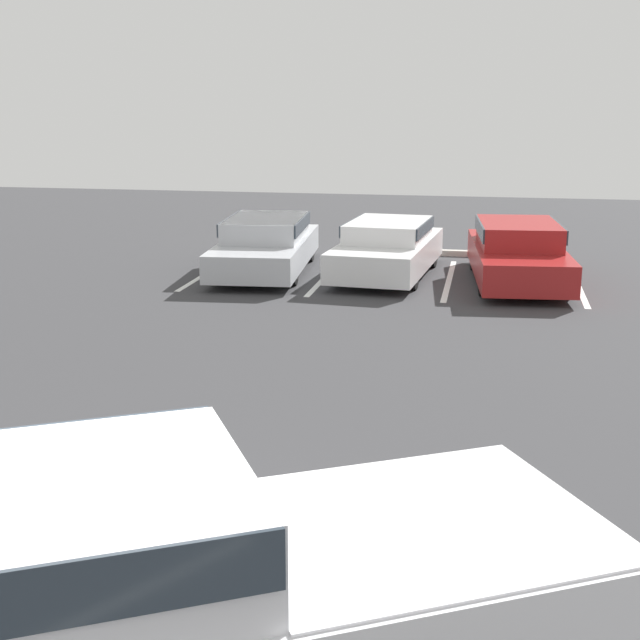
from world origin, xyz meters
TOP-DOWN VIEW (x-y plane):
  - ground_plane at (0.00, 0.00)m, footprint 60.00×60.00m
  - stall_stripe_a at (-3.29, 13.49)m, footprint 0.12×4.42m
  - stall_stripe_b at (-0.65, 13.49)m, footprint 0.12×4.42m
  - stall_stripe_c at (2.00, 13.49)m, footprint 0.12×4.42m
  - stall_stripe_d at (4.65, 13.49)m, footprint 0.12×4.42m
  - pickup_truck at (0.76, -0.95)m, footprint 6.40×4.80m
  - parked_sedan_a at (-2.06, 13.67)m, footprint 2.17×4.90m
  - parked_sedan_b at (0.65, 13.72)m, footprint 2.14×4.50m
  - parked_sedan_c at (3.40, 13.50)m, footprint 2.18×4.79m
  - wheel_stop_curb at (1.71, 16.47)m, footprint 1.94×0.20m

SIDE VIEW (x-z plane):
  - ground_plane at x=0.00m, z-range 0.00..0.00m
  - stall_stripe_a at x=-3.29m, z-range 0.00..0.01m
  - stall_stripe_b at x=-0.65m, z-range 0.00..0.01m
  - stall_stripe_c at x=2.00m, z-range 0.00..0.01m
  - stall_stripe_d at x=4.65m, z-range 0.00..0.01m
  - wheel_stop_curb at x=1.71m, z-range 0.00..0.14m
  - parked_sedan_b at x=0.65m, z-range 0.04..1.23m
  - parked_sedan_a at x=-2.06m, z-range 0.04..1.24m
  - parked_sedan_c at x=3.40m, z-range 0.04..1.30m
  - pickup_truck at x=0.76m, z-range 0.00..1.74m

